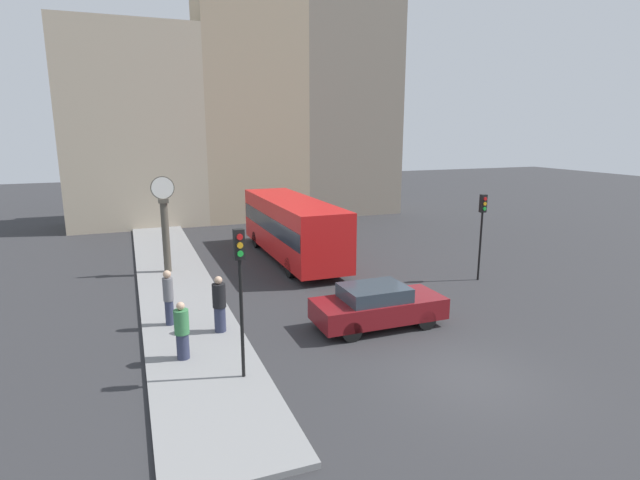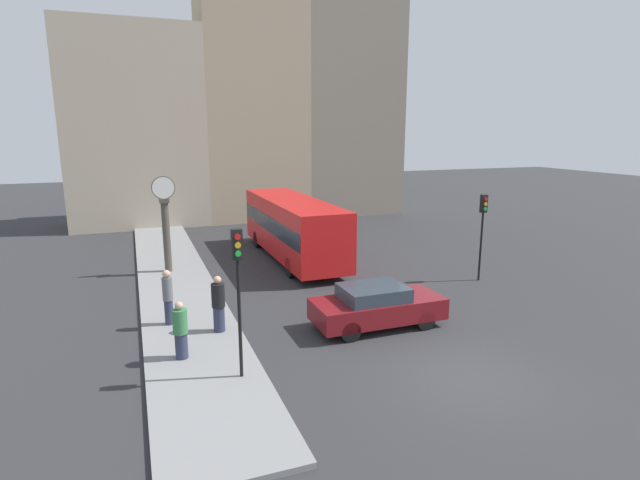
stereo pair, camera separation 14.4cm
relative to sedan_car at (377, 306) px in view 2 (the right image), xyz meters
name	(u,v)px [view 2 (the right image)]	position (x,y,z in m)	size (l,w,h in m)	color
ground_plane	(466,378)	(0.61, -4.01, -0.73)	(120.00, 120.00, 0.00)	#2D2D30
sidewalk_corner	(175,278)	(-5.84, 7.83, -0.66)	(3.00, 27.69, 0.14)	gray
building_row	(251,115)	(1.16, 22.41, 6.76)	(23.62, 5.00, 16.01)	#B7A88E
sedan_car	(377,306)	(0.00, 0.00, 0.00)	(4.34, 1.81, 1.42)	maroon
bus_distant	(293,225)	(0.13, 9.55, 1.00)	(2.48, 9.98, 3.03)	red
traffic_light_near	(238,273)	(-4.97, -2.08, 2.20)	(0.26, 0.24, 3.91)	black
traffic_light_far	(483,220)	(6.58, 3.13, 1.96)	(0.26, 0.24, 3.75)	black
street_clock	(166,225)	(-6.00, 8.88, 1.55)	(1.01, 0.42, 4.30)	#4C473D
pedestrian_black_jacket	(218,304)	(-5.01, 1.13, 0.31)	(0.42, 0.42, 1.82)	#2D334C
pedestrian_green_hoodie	(181,331)	(-6.32, -0.43, 0.23)	(0.41, 0.41, 1.66)	#2D334C
pedestrian_grey_jacket	(168,297)	(-6.45, 2.29, 0.36)	(0.33, 0.33, 1.85)	#2D334C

